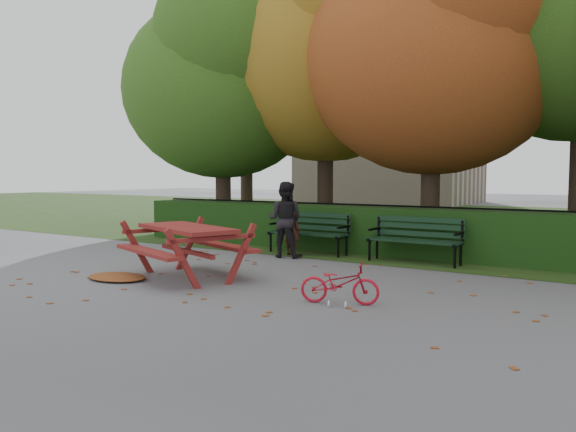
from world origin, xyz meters
The scene contains 17 objects.
ground centered at (0.00, 0.00, 0.00)m, with size 90.00×90.00×0.00m, color slate.
grass_strip centered at (0.00, 14.00, 0.01)m, with size 90.00×90.00×0.00m, color #1C3510.
building_left centered at (-9.00, 26.00, 7.50)m, with size 10.00×7.00×15.00m, color #B5A18D.
hedge centered at (0.00, 4.50, 0.50)m, with size 13.00×0.90×1.00m, color black.
iron_fence centered at (0.00, 5.30, 0.54)m, with size 14.00×0.04×1.02m.
tree_a centered at (-5.19, 5.58, 4.52)m, with size 5.88×5.60×7.48m.
tree_b centered at (-2.44, 6.75, 5.40)m, with size 6.72×6.40×8.79m.
tree_c centered at (0.83, 5.96, 4.82)m, with size 6.30×6.00×8.00m.
tree_f centered at (-7.13, 9.24, 5.69)m, with size 6.93×6.60×9.19m.
bench_left centered at (-1.30, 3.70, 0.52)m, with size 1.80×0.57×0.88m.
bench_right centered at (1.10, 3.70, 0.52)m, with size 1.80×0.57×0.88m.
picnic_table centered at (-1.48, 0.06, 0.67)m, with size 2.45×2.21×0.98m.
leaf_pile centered at (-2.37, -0.64, 0.04)m, with size 1.09×0.75×0.08m, color maroon.
leaf_scatter centered at (0.00, 0.30, 0.01)m, with size 9.00×5.70×0.01m, color maroon, non-canonical shape.
child centered at (-1.45, 3.20, 0.56)m, with size 0.41×0.27×1.12m, color #461C16.
adult centered at (-1.42, 2.90, 0.78)m, with size 0.76×0.59×1.57m, color black.
bicycle centered at (1.52, -0.19, 0.28)m, with size 0.37×1.05×0.55m, color #B61023.
Camera 1 is at (4.98, -6.69, 1.72)m, focal length 35.00 mm.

